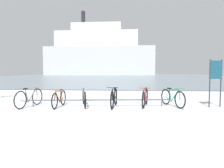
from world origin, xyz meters
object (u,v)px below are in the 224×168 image
object	(u,v)px
bicycle_1	(59,99)
info_sign	(216,75)
bicycle_3	(114,98)
bicycle_4	(145,98)
bicycle_0	(30,98)
bicycle_5	(172,98)
ferry_ship	(99,54)
bicycle_2	(84,98)

from	to	relation	value
bicycle_1	info_sign	xyz separation A→B (m)	(6.46, 0.48, 1.00)
bicycle_3	bicycle_4	distance (m)	1.34
bicycle_0	bicycle_3	distance (m)	3.53
bicycle_5	ferry_ship	world-z (taller)	ferry_ship
bicycle_2	ferry_ship	bearing A→B (deg)	97.80
bicycle_4	ferry_ship	size ratio (longest dim) A/B	0.03
bicycle_4	info_sign	xyz separation A→B (m)	(2.88, 0.04, 0.97)
bicycle_3	bicycle_4	xyz separation A→B (m)	(1.31, 0.28, -0.01)
bicycle_3	bicycle_5	size ratio (longest dim) A/B	1.08
bicycle_3	bicycle_4	world-z (taller)	bicycle_3
bicycle_2	ferry_ship	world-z (taller)	ferry_ship
bicycle_3	ferry_ship	world-z (taller)	ferry_ship
bicycle_1	bicycle_4	distance (m)	3.61
bicycle_1	bicycle_0	bearing A→B (deg)	-177.49
bicycle_5	info_sign	size ratio (longest dim) A/B	0.83
bicycle_0	info_sign	size ratio (longest dim) A/B	0.90
bicycle_5	bicycle_4	bearing A→B (deg)	-178.03
bicycle_1	bicycle_3	world-z (taller)	bicycle_3
bicycle_4	bicycle_5	size ratio (longest dim) A/B	1.03
bicycle_0	ferry_ship	distance (m)	78.82
bicycle_2	bicycle_3	size ratio (longest dim) A/B	0.95
bicycle_0	info_sign	distance (m)	7.79
bicycle_2	bicycle_5	xyz separation A→B (m)	(3.74, 0.21, 0.01)
bicycle_5	ferry_ship	size ratio (longest dim) A/B	0.03
info_sign	bicycle_4	bearing A→B (deg)	-179.17
bicycle_2	bicycle_3	world-z (taller)	bicycle_3
bicycle_3	info_sign	world-z (taller)	info_sign
bicycle_5	bicycle_0	bearing A→B (deg)	-174.88
bicycle_2	bicycle_5	bearing A→B (deg)	3.16
bicycle_1	bicycle_4	xyz separation A→B (m)	(3.58, 0.44, 0.03)
info_sign	bicycle_1	bearing A→B (deg)	-175.72
bicycle_1	bicycle_4	world-z (taller)	bicycle_4
bicycle_3	bicycle_5	world-z (taller)	bicycle_3
info_sign	bicycle_3	bearing A→B (deg)	-175.61
ferry_ship	bicycle_3	bearing A→B (deg)	-81.28
bicycle_1	bicycle_4	size ratio (longest dim) A/B	0.98
ferry_ship	bicycle_0	bearing A→B (deg)	-83.86
bicycle_0	ferry_ship	bearing A→B (deg)	96.14
bicycle_3	info_sign	bearing A→B (deg)	4.39
bicycle_1	bicycle_3	size ratio (longest dim) A/B	0.93
bicycle_2	bicycle_4	bearing A→B (deg)	3.69
bicycle_2	bicycle_0	bearing A→B (deg)	-171.65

